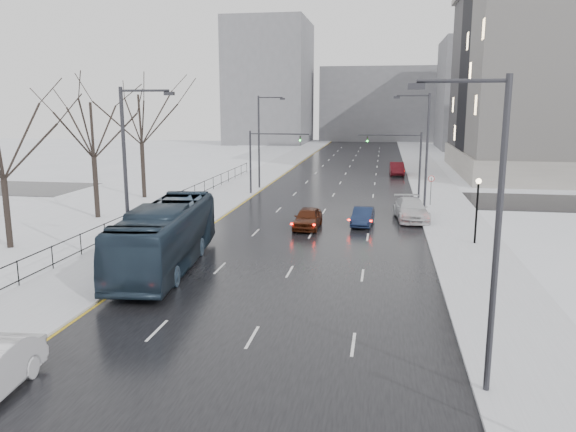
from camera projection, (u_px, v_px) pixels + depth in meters
The scene contains 25 objects.
road at pixel (342, 181), 67.71m from camera, with size 16.00×150.00×0.04m, color black.
cross_road at pixel (333, 197), 56.11m from camera, with size 130.00×10.00×0.04m, color black.
sidewalk_left at pixel (257, 178), 69.43m from camera, with size 5.00×150.00×0.16m, color silver.
sidewalk_right at pixel (431, 182), 65.97m from camera, with size 5.00×150.00×0.16m, color silver.
park_strip at pixel (184, 177), 71.00m from camera, with size 14.00×150.00×0.12m, color white.
tree_park_c at pixel (11, 249), 35.97m from camera, with size 8.05×8.05×11.50m, color black, non-canonical shape.
tree_park_d at pixel (98, 219), 45.52m from camera, with size 8.75×8.75×12.50m, color black, non-canonical shape.
tree_park_e at pixel (145, 198), 55.25m from camera, with size 9.45×9.45×13.50m, color black, non-canonical shape.
iron_fence at pixel (131, 219), 40.68m from camera, with size 0.06×70.00×1.30m.
streetlight_r_near at pixel (490, 223), 16.94m from camera, with size 2.95×0.25×10.00m.
streetlight_r_mid at pixel (424, 148), 45.93m from camera, with size 2.95×0.25×10.00m.
streetlight_l_near at pixel (129, 173), 29.30m from camera, with size 2.95×0.25×10.00m.
streetlight_l_far at pixel (261, 137), 60.22m from camera, with size 2.95×0.25×10.00m.
lamppost_r_mid at pixel (477, 201), 36.32m from camera, with size 0.36×0.36×4.28m.
mast_signal_right at pixel (409, 157), 54.10m from camera, with size 6.10×0.33×6.50m.
mast_signal_left at pixel (261, 155), 56.52m from camera, with size 6.10×0.33×6.50m.
no_uturn_sign at pixel (431, 182), 50.28m from camera, with size 0.60×0.06×2.70m.
bldg_far_right at pixel (501, 94), 114.09m from camera, with size 24.00×20.00×22.00m, color slate.
bldg_far_left at pixel (270, 83), 131.42m from camera, with size 18.00×22.00×28.00m, color slate.
bldg_far_center at pixel (382, 104), 142.61m from camera, with size 30.00×18.00×18.00m, color slate.
bus at pixel (166, 236), 31.47m from camera, with size 3.06×13.07×3.64m, color #213040.
sedan_center_near at pixel (308, 218), 41.65m from camera, with size 1.83×4.54×1.55m, color #41190B.
sedan_right_near at pixel (363, 216), 42.73m from camera, with size 1.44×4.12×1.36m, color #14203E.
sedan_right_far at pixel (411, 209), 44.65m from camera, with size 2.39×5.88×1.71m, color silver.
sedan_right_distant at pixel (397, 169), 72.77m from camera, with size 1.76×5.05×1.67m, color #4C0D14.
Camera 1 is at (4.92, -7.36, 9.15)m, focal length 35.00 mm.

